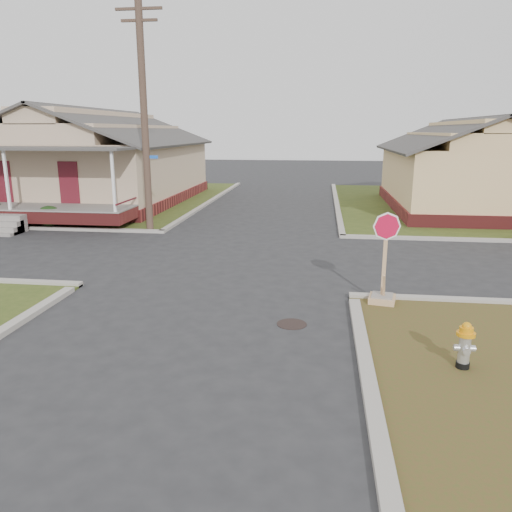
# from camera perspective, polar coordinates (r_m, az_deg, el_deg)

# --- Properties ---
(ground) EXTENTS (120.00, 120.00, 0.00)m
(ground) POSITION_cam_1_polar(r_m,az_deg,el_deg) (11.56, -6.74, -6.30)
(ground) COLOR #262729
(ground) RESTS_ON ground
(verge_far_left) EXTENTS (19.00, 19.00, 0.05)m
(verge_far_left) POSITION_cam_1_polar(r_m,az_deg,el_deg) (32.79, -21.39, 6.19)
(verge_far_left) COLOR #354418
(verge_far_left) RESTS_ON ground
(curbs) EXTENTS (80.00, 40.00, 0.12)m
(curbs) POSITION_cam_1_polar(r_m,az_deg,el_deg) (16.24, -2.46, -0.20)
(curbs) COLOR #A49E94
(curbs) RESTS_ON ground
(manhole) EXTENTS (0.64, 0.64, 0.01)m
(manhole) POSITION_cam_1_polar(r_m,az_deg,el_deg) (10.78, 4.11, -7.76)
(manhole) COLOR black
(manhole) RESTS_ON ground
(corner_house) EXTENTS (10.10, 15.50, 5.30)m
(corner_house) POSITION_cam_1_polar(r_m,az_deg,el_deg) (30.06, -17.89, 10.17)
(corner_house) COLOR maroon
(corner_house) RESTS_ON ground
(side_house_yellow) EXTENTS (7.60, 11.60, 4.70)m
(side_house_yellow) POSITION_cam_1_polar(r_m,az_deg,el_deg) (28.01, 22.81, 9.32)
(side_house_yellow) COLOR maroon
(side_house_yellow) RESTS_ON ground
(utility_pole) EXTENTS (1.80, 0.28, 9.00)m
(utility_pole) POSITION_cam_1_polar(r_m,az_deg,el_deg) (20.60, -12.67, 15.61)
(utility_pole) COLOR #483229
(utility_pole) RESTS_ON ground
(fire_hydrant) EXTENTS (0.31, 0.31, 0.84)m
(fire_hydrant) POSITION_cam_1_polar(r_m,az_deg,el_deg) (9.33, 22.77, -9.14)
(fire_hydrant) COLOR black
(fire_hydrant) RESTS_ON ground
(stop_sign) EXTENTS (0.62, 0.60, 2.17)m
(stop_sign) POSITION_cam_1_polar(r_m,az_deg,el_deg) (12.17, 14.32, -3.04)
(stop_sign) COLOR tan
(stop_sign) RESTS_ON ground
(hedge_right) EXTENTS (1.26, 1.03, 0.96)m
(hedge_right) POSITION_cam_1_polar(r_m,az_deg,el_deg) (22.77, -22.54, 4.26)
(hedge_right) COLOR #163413
(hedge_right) RESTS_ON verge_far_left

